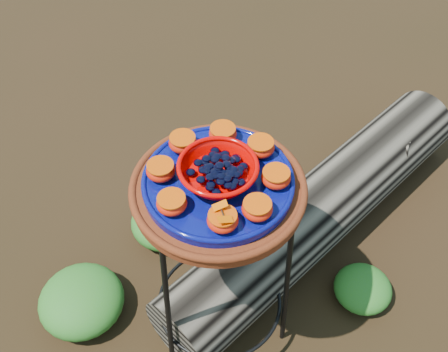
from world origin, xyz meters
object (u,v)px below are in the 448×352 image
object	(u,v)px
plant_stand	(219,268)
red_bowl	(218,172)
cobalt_plate	(218,183)
driftwood_log	(318,211)
terracotta_saucer	(218,190)

from	to	relation	value
plant_stand	red_bowl	bearing A→B (deg)	0.00
cobalt_plate	red_bowl	xyz separation A→B (m)	(0.00, 0.00, 0.04)
cobalt_plate	red_bowl	world-z (taller)	red_bowl
red_bowl	driftwood_log	distance (m)	0.84
red_bowl	driftwood_log	size ratio (longest dim) A/B	0.13
terracotta_saucer	cobalt_plate	bearing A→B (deg)	0.00
plant_stand	driftwood_log	size ratio (longest dim) A/B	0.48
terracotta_saucer	plant_stand	bearing A→B (deg)	0.00
plant_stand	red_bowl	size ratio (longest dim) A/B	3.71
red_bowl	driftwood_log	world-z (taller)	red_bowl
terracotta_saucer	red_bowl	world-z (taller)	red_bowl
plant_stand	driftwood_log	xyz separation A→B (m)	(0.46, 0.27, -0.21)
terracotta_saucer	red_bowl	xyz separation A→B (m)	(0.00, 0.00, 0.07)
cobalt_plate	driftwood_log	distance (m)	0.81
driftwood_log	cobalt_plate	bearing A→B (deg)	-149.63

